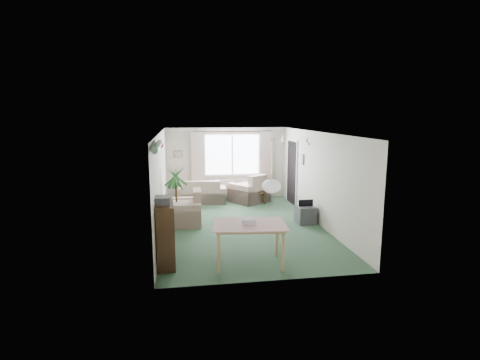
{
  "coord_description": "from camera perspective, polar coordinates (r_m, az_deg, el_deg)",
  "views": [
    {
      "loc": [
        -1.51,
        -9.17,
        2.86
      ],
      "look_at": [
        0.0,
        0.3,
        1.15
      ],
      "focal_mm": 28.0,
      "sensor_mm": 36.0,
      "label": 1
    }
  ],
  "objects": [
    {
      "name": "pet_bed",
      "position": [
        9.91,
        4.86,
        -6.33
      ],
      "size": [
        0.66,
        0.66,
        0.12
      ],
      "primitive_type": "cylinder",
      "rotation": [
        0.0,
        0.0,
        -0.11
      ],
      "color": "navy",
      "rests_on": "ground"
    },
    {
      "name": "photo_frame",
      "position": [
        12.09,
        2.34,
        -1.29
      ],
      "size": [
        0.12,
        0.04,
        0.16
      ],
      "primitive_type": "cube",
      "rotation": [
        0.0,
        0.0,
        -0.18
      ],
      "color": "brown",
      "rests_on": "coffee_table"
    },
    {
      "name": "curtain_left",
      "position": [
        12.41,
        -6.41,
        2.69
      ],
      "size": [
        0.45,
        0.08,
        2.0
      ],
      "primitive_type": "cube",
      "color": "beige"
    },
    {
      "name": "tinsel_garland",
      "position": [
        6.9,
        -12.49,
        5.06
      ],
      "size": [
        1.6,
        1.6,
        0.12
      ],
      "primitive_type": "cylinder",
      "color": "#196626"
    },
    {
      "name": "curtain_rod",
      "position": [
        12.45,
        -1.17,
        7.4
      ],
      "size": [
        2.6,
        0.03,
        0.03
      ],
      "primitive_type": "cube",
      "color": "black"
    },
    {
      "name": "ground",
      "position": [
        9.72,
        0.28,
        -7.0
      ],
      "size": [
        6.5,
        6.5,
        0.0
      ],
      "primitive_type": "plane",
      "color": "#2A4730"
    },
    {
      "name": "bookshelf",
      "position": [
        7.35,
        -11.31,
        -7.97
      ],
      "size": [
        0.38,
        1.0,
        1.21
      ],
      "primitive_type": "cube",
      "rotation": [
        0.0,
        0.0,
        0.05
      ],
      "color": "black",
      "rests_on": "ground"
    },
    {
      "name": "wall_picture_back",
      "position": [
        12.46,
        -9.45,
        3.95
      ],
      "size": [
        0.28,
        0.03,
        0.22
      ],
      "primitive_type": "cube",
      "color": "brown"
    },
    {
      "name": "dining_table",
      "position": [
        7.23,
        1.45,
        -9.82
      ],
      "size": [
        1.35,
        0.98,
        0.79
      ],
      "primitive_type": "cube",
      "rotation": [
        0.0,
        0.0,
        -0.11
      ],
      "color": "tan",
      "rests_on": "ground"
    },
    {
      "name": "radiator",
      "position": [
        12.71,
        -1.16,
        -1.04
      ],
      "size": [
        1.2,
        0.1,
        0.55
      ],
      "primitive_type": "cube",
      "color": "white"
    },
    {
      "name": "bauble_cluster_a",
      "position": [
        10.47,
        6.57,
        6.54
      ],
      "size": [
        0.2,
        0.2,
        0.2
      ],
      "primitive_type": "sphere",
      "color": "silver"
    },
    {
      "name": "tv_cube",
      "position": [
        10.05,
        9.94,
        -5.22
      ],
      "size": [
        0.47,
        0.51,
        0.46
      ],
      "primitive_type": "cube",
      "rotation": [
        0.0,
        0.0,
        0.01
      ],
      "color": "#343337",
      "rests_on": "ground"
    },
    {
      "name": "bauble_cluster_b",
      "position": [
        9.42,
        10.3,
        6.06
      ],
      "size": [
        0.2,
        0.2,
        0.2
      ],
      "primitive_type": "sphere",
      "color": "silver"
    },
    {
      "name": "armchair_corner",
      "position": [
        12.22,
        1.36,
        -1.21
      ],
      "size": [
        1.4,
        1.39,
        0.92
      ],
      "primitive_type": "cube",
      "rotation": [
        0.0,
        0.0,
        3.74
      ],
      "color": "tan",
      "rests_on": "ground"
    },
    {
      "name": "wall_picture_right",
      "position": [
        11.01,
        9.49,
        3.15
      ],
      "size": [
        0.03,
        0.24,
        0.3
      ],
      "primitive_type": "cube",
      "color": "brown"
    },
    {
      "name": "coffee_table",
      "position": [
        12.13,
        1.85,
        -2.57
      ],
      "size": [
        0.94,
        0.61,
        0.39
      ],
      "primitive_type": "cube",
      "rotation": [
        0.0,
        0.0,
        -0.16
      ],
      "color": "black",
      "rests_on": "ground"
    },
    {
      "name": "hifi_box",
      "position": [
        7.08,
        -11.8,
        -3.02
      ],
      "size": [
        0.29,
        0.36,
        0.14
      ],
      "primitive_type": "cube",
      "rotation": [
        0.0,
        0.0,
        0.03
      ],
      "color": "#3F4045",
      "rests_on": "bookshelf"
    },
    {
      "name": "sofa",
      "position": [
        12.19,
        -5.8,
        -1.68
      ],
      "size": [
        1.58,
        0.92,
        0.76
      ],
      "primitive_type": "cube",
      "rotation": [
        0.0,
        0.0,
        3.07
      ],
      "color": "beige",
      "rests_on": "ground"
    },
    {
      "name": "curtain_right",
      "position": [
        12.72,
        4.01,
        2.91
      ],
      "size": [
        0.45,
        0.08,
        2.0
      ],
      "primitive_type": "cube",
      "color": "beige"
    },
    {
      "name": "armchair_left",
      "position": [
        9.87,
        -8.75,
        -4.11
      ],
      "size": [
        1.0,
        1.05,
        0.91
      ],
      "primitive_type": "cube",
      "rotation": [
        0.0,
        0.0,
        -1.61
      ],
      "color": "beige",
      "rests_on": "ground"
    },
    {
      "name": "houseplant",
      "position": [
        9.81,
        -9.68,
        -2.18
      ],
      "size": [
        0.88,
        0.88,
        1.59
      ],
      "primitive_type": "cylinder",
      "rotation": [
        0.0,
        0.0,
        0.37
      ],
      "color": "#1E592F",
      "rests_on": "ground"
    },
    {
      "name": "doorway",
      "position": [
        12.03,
        7.94,
        1.13
      ],
      "size": [
        0.03,
        0.95,
        2.0
      ],
      "primitive_type": "cube",
      "color": "black"
    },
    {
      "name": "window",
      "position": [
        12.59,
        -1.2,
        3.91
      ],
      "size": [
        1.8,
        0.03,
        1.3
      ],
      "primitive_type": "cube",
      "color": "white"
    },
    {
      "name": "pendant_lamp",
      "position": [
        7.21,
        4.83,
        -0.96
      ],
      "size": [
        0.36,
        0.36,
        0.36
      ],
      "primitive_type": "sphere",
      "color": "white"
    },
    {
      "name": "gift_box",
      "position": [
        7.05,
        1.33,
        -6.44
      ],
      "size": [
        0.26,
        0.19,
        0.12
      ],
      "primitive_type": "cube",
      "rotation": [
        0.0,
        0.0,
        -0.05
      ],
      "color": "silver",
      "rests_on": "dining_table"
    }
  ]
}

